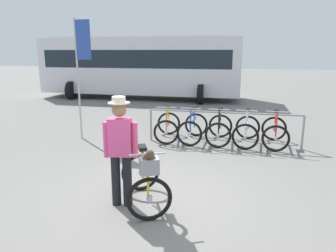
{
  "coord_description": "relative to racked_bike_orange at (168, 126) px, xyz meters",
  "views": [
    {
      "loc": [
        1.29,
        -4.51,
        2.37
      ],
      "look_at": [
        -0.08,
        1.01,
        1.0
      ],
      "focal_mm": 33.39,
      "sensor_mm": 36.0,
      "label": 1
    }
  ],
  "objects": [
    {
      "name": "banner_flag",
      "position": [
        -2.22,
        -0.47,
        1.86
      ],
      "size": [
        0.45,
        0.05,
        3.2
      ],
      "color": "#B2B2B7",
      "rests_on": "ground"
    },
    {
      "name": "racked_bike_black",
      "position": [
        1.4,
        0.04,
        -0.0
      ],
      "size": [
        0.69,
        1.1,
        0.97
      ],
      "color": "black",
      "rests_on": "ground"
    },
    {
      "name": "featured_bicycle",
      "position": [
        0.61,
        -3.82,
        0.12
      ],
      "size": [
        1.07,
        1.26,
        1.09
      ],
      "color": "black",
      "rests_on": "ground"
    },
    {
      "name": "racked_bike_orange",
      "position": [
        0.0,
        0.0,
        0.0
      ],
      "size": [
        0.84,
        1.2,
        0.97
      ],
      "color": "black",
      "rests_on": "ground"
    },
    {
      "name": "ground_plane",
      "position": [
        0.72,
        -3.52,
        -0.37
      ],
      "size": [
        80.0,
        80.0,
        0.0
      ],
      "primitive_type": "plane",
      "color": "slate"
    },
    {
      "name": "bus_distant",
      "position": [
        -3.23,
        7.28,
        1.37
      ],
      "size": [
        10.04,
        3.52,
        3.08
      ],
      "color": "silver",
      "rests_on": "ground"
    },
    {
      "name": "bike_rack_rail",
      "position": [
        1.51,
        -0.14,
        0.32
      ],
      "size": [
        3.91,
        0.17,
        0.88
      ],
      "color": "#99999E",
      "rests_on": "ground"
    },
    {
      "name": "person_with_featured_bike",
      "position": [
        0.22,
        -3.82,
        0.58
      ],
      "size": [
        0.52,
        0.32,
        1.72
      ],
      "color": "black",
      "rests_on": "ground"
    },
    {
      "name": "racked_bike_red",
      "position": [
        2.8,
        0.08,
        0.0
      ],
      "size": [
        0.7,
        1.11,
        0.97
      ],
      "color": "black",
      "rests_on": "ground"
    },
    {
      "name": "racked_bike_blue",
      "position": [
        0.7,
        0.02,
        -0.0
      ],
      "size": [
        0.68,
        1.1,
        0.97
      ],
      "color": "black",
      "rests_on": "ground"
    },
    {
      "name": "racked_bike_white",
      "position": [
        2.1,
        0.06,
        0.0
      ],
      "size": [
        0.72,
        1.12,
        0.97
      ],
      "color": "black",
      "rests_on": "ground"
    }
  ]
}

